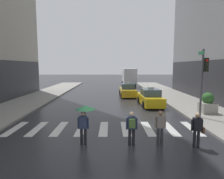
{
  "coord_description": "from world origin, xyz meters",
  "views": [
    {
      "loc": [
        0.45,
        -8.39,
        3.77
      ],
      "look_at": [
        0.53,
        8.0,
        1.8
      ],
      "focal_mm": 30.92,
      "sensor_mm": 36.0,
      "label": 1
    }
  ],
  "objects": [
    {
      "name": "ground_plane",
      "position": [
        0.0,
        0.0,
        0.0
      ],
      "size": [
        160.0,
        160.0,
        0.0
      ],
      "primitive_type": "plane",
      "color": "#26262B"
    },
    {
      "name": "crosswalk_markings",
      "position": [
        -0.0,
        3.0,
        0.0
      ],
      "size": [
        11.3,
        2.8,
        0.01
      ],
      "color": "silver",
      "rests_on": "ground"
    },
    {
      "name": "traffic_light_pole",
      "position": [
        6.91,
        5.04,
        3.26
      ],
      "size": [
        0.44,
        0.84,
        4.8
      ],
      "color": "#47474C",
      "rests_on": "curb_right"
    },
    {
      "name": "taxi_lead",
      "position": [
        4.24,
        10.02,
        0.72
      ],
      "size": [
        2.03,
        4.59,
        1.8
      ],
      "color": "yellow",
      "rests_on": "ground"
    },
    {
      "name": "taxi_second",
      "position": [
        2.54,
        15.82,
        0.72
      ],
      "size": [
        1.99,
        4.57,
        1.8
      ],
      "color": "gold",
      "rests_on": "ground"
    },
    {
      "name": "box_truck",
      "position": [
        3.75,
        27.34,
        1.85
      ],
      "size": [
        2.31,
        7.55,
        3.35
      ],
      "color": "#2D2D2D",
      "rests_on": "ground"
    },
    {
      "name": "pedestrian_with_umbrella",
      "position": [
        -0.81,
        0.57,
        1.52
      ],
      "size": [
        0.96,
        0.96,
        1.94
      ],
      "color": "black",
      "rests_on": "ground"
    },
    {
      "name": "pedestrian_with_backpack",
      "position": [
        1.43,
        0.45,
        0.97
      ],
      "size": [
        0.55,
        0.43,
        1.65
      ],
      "color": "black",
      "rests_on": "ground"
    },
    {
      "name": "pedestrian_with_handbag",
      "position": [
        4.43,
        0.21,
        0.93
      ],
      "size": [
        0.6,
        0.24,
        1.65
      ],
      "color": "black",
      "rests_on": "ground"
    },
    {
      "name": "pedestrian_plain_coat",
      "position": [
        2.83,
        0.65,
        0.94
      ],
      "size": [
        0.55,
        0.24,
        1.65
      ],
      "color": "#333338",
      "rests_on": "ground"
    },
    {
      "name": "planter_near_corner",
      "position": [
        8.0,
        6.37,
        0.87
      ],
      "size": [
        1.1,
        1.1,
        1.6
      ],
      "color": "#A8A399",
      "rests_on": "curb_right"
    }
  ]
}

